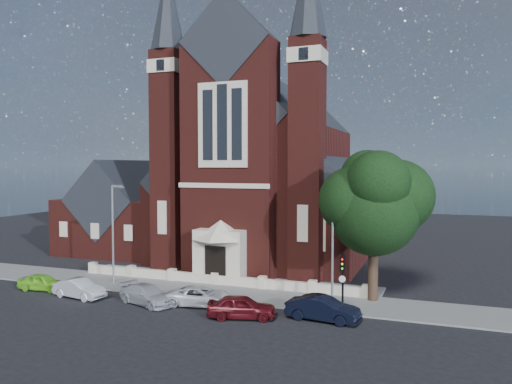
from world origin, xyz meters
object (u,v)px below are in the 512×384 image
at_px(street_lamp_right, 334,240).
at_px(car_lime_van, 42,282).
at_px(street_tree, 375,204).
at_px(parish_hall, 130,215).
at_px(street_lamp_left, 114,228).
at_px(traffic_signal, 343,274).
at_px(car_navy, 323,309).
at_px(car_silver_a, 79,289).
at_px(church, 278,179).
at_px(car_white_suv, 201,296).
at_px(car_dark_red, 242,307).
at_px(car_silver_b, 147,295).

relative_size(street_lamp_right, car_lime_van, 2.17).
height_order(street_tree, street_lamp_right, street_tree).
bearing_deg(street_tree, street_lamp_right, -145.74).
height_order(parish_hall, street_lamp_left, parish_hall).
xyz_separation_m(street_lamp_left, traffic_signal, (18.91, -1.57, -2.02)).
height_order(traffic_signal, car_navy, traffic_signal).
distance_m(parish_hall, car_silver_a, 20.49).
relative_size(car_silver_a, car_navy, 0.91).
height_order(church, car_white_suv, church).
height_order(street_lamp_right, car_lime_van, street_lamp_right).
xyz_separation_m(church, street_lamp_right, (10.09, -18.94, -3.59)).
distance_m(car_lime_van, car_silver_a, 4.31).
relative_size(parish_hall, car_white_suv, 2.57).
bearing_deg(street_lamp_left, street_lamp_right, 0.00).
bearing_deg(parish_hall, traffic_signal, -29.98).
relative_size(car_dark_red, car_navy, 0.95).
height_order(parish_hall, car_lime_van, parish_hall).
bearing_deg(car_silver_b, traffic_signal, -59.40).
relative_size(traffic_signal, car_white_suv, 0.84).
bearing_deg(traffic_signal, car_lime_van, -174.93).
relative_size(car_lime_van, car_silver_a, 0.89).
height_order(street_lamp_left, car_dark_red, street_lamp_left).
bearing_deg(car_white_suv, car_navy, -101.47).
bearing_deg(car_navy, traffic_signal, -17.52).
bearing_deg(car_lime_van, car_silver_b, -100.20).
bearing_deg(car_silver_b, street_lamp_right, -51.76).
bearing_deg(street_lamp_left, car_navy, -11.01).
xyz_separation_m(street_lamp_right, car_navy, (0.06, -3.51, -3.84)).
distance_m(church, car_dark_red, 25.45).
bearing_deg(street_lamp_left, car_dark_red, -20.21).
xyz_separation_m(car_white_suv, car_dark_red, (3.71, -1.66, 0.08)).
xyz_separation_m(street_tree, car_lime_van, (-24.54, -5.32, -6.32)).
xyz_separation_m(traffic_signal, car_dark_red, (-5.79, -3.26, -1.84)).
bearing_deg(parish_hall, car_white_suv, -44.45).
height_order(church, car_silver_a, church).
relative_size(traffic_signal, car_silver_b, 0.86).
relative_size(car_silver_a, car_silver_b, 0.90).
height_order(street_tree, car_silver_b, street_tree).
xyz_separation_m(parish_hall, car_navy, (26.15, -17.51, -3.25)).
bearing_deg(street_lamp_right, car_silver_b, -161.24).
height_order(car_lime_van, car_white_suv, car_white_suv).
bearing_deg(car_white_suv, car_dark_red, -123.31).
bearing_deg(car_navy, car_white_suv, 93.85).
height_order(parish_hall, car_silver_b, parish_hall).
relative_size(church, car_silver_b, 7.52).
xyz_separation_m(church, car_dark_red, (5.21, -23.77, -7.44)).
xyz_separation_m(car_silver_b, car_dark_red, (7.38, -0.67, 0.07)).
relative_size(street_lamp_left, street_lamp_right, 1.00).
relative_size(street_tree, car_white_suv, 2.26).
distance_m(church, car_lime_van, 26.61).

